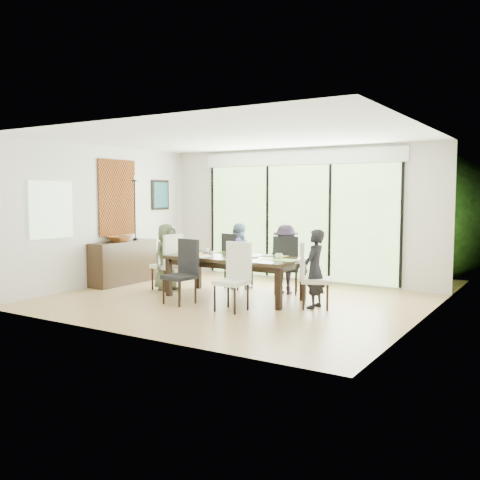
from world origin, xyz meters
The scene contains 62 objects.
floor centered at (0.00, 0.00, -0.01)m, with size 6.00×5.00×0.01m, color olive.
ceiling centered at (0.00, 0.00, 2.71)m, with size 6.00×5.00×0.01m, color white.
wall_back centered at (0.00, 2.51, 1.35)m, with size 6.00×0.02×2.70m, color beige.
wall_front centered at (0.00, -2.51, 1.35)m, with size 6.00×0.02×2.70m, color silver.
wall_left centered at (-3.01, 0.00, 1.35)m, with size 0.02×5.00×2.70m, color beige.
wall_right centered at (3.01, 0.00, 1.35)m, with size 0.02×5.00×2.70m, color beige.
glass_doors centered at (0.00, 2.47, 1.20)m, with size 4.20×0.02×2.30m, color #598C3F.
blinds_header centered at (0.00, 2.46, 2.50)m, with size 4.40×0.06×0.28m, color white.
mullion_a centered at (-2.10, 2.46, 1.20)m, with size 0.05×0.04×2.30m, color black.
mullion_b centered at (-0.70, 2.46, 1.20)m, with size 0.05×0.04×2.30m, color black.
mullion_c centered at (0.70, 2.46, 1.20)m, with size 0.05×0.04×2.30m, color black.
mullion_d centered at (2.10, 2.46, 1.20)m, with size 0.05×0.04×2.30m, color black.
side_window centered at (-2.97, -1.20, 1.50)m, with size 0.02×0.90×1.00m, color #8CAD7F.
deck centered at (0.00, 3.40, -0.05)m, with size 6.00×1.80×0.10m, color brown.
rail_top centered at (0.00, 4.20, 0.55)m, with size 6.00×0.08×0.06m, color #543324.
foliage_left centered at (-1.80, 5.20, 1.44)m, with size 3.20×3.20×3.20m, color #14380F.
foliage_mid centered at (0.40, 5.80, 1.80)m, with size 4.00×4.00×4.00m, color #14380F.
foliage_right centered at (2.20, 5.00, 1.26)m, with size 2.80×2.80×2.80m, color #14380F.
foliage_far centered at (-0.60, 6.50, 1.62)m, with size 3.60×3.60×3.60m, color #14380F.
table_top centered at (-0.10, 0.23, 0.69)m, with size 2.29×1.05×0.06m, color black.
table_apron centered at (-0.10, 0.23, 0.60)m, with size 2.10×0.86×0.10m, color black.
table_leg_fl centered at (-1.18, -0.20, 0.33)m, with size 0.09×0.09×0.66m, color black.
table_leg_fr centered at (0.98, -0.20, 0.33)m, with size 0.09×0.09×0.66m, color black.
table_leg_bl centered at (-1.18, 0.66, 0.33)m, with size 0.09×0.09×0.66m, color black.
table_leg_br centered at (0.98, 0.66, 0.33)m, with size 0.09×0.09×0.66m, color black.
chair_left_end centered at (-1.60, 0.23, 0.52)m, with size 0.44×0.44×1.05m, color silver, non-canonical shape.
chair_right_end centered at (1.40, 0.23, 0.52)m, with size 0.44×0.44×1.05m, color beige, non-canonical shape.
chair_far_left centered at (-0.55, 1.08, 0.52)m, with size 0.44×0.44×1.05m, color black, non-canonical shape.
chair_far_right centered at (0.45, 1.08, 0.52)m, with size 0.44×0.44×1.05m, color black, non-canonical shape.
chair_near_left centered at (-0.60, -0.64, 0.52)m, with size 0.44×0.44×1.05m, color black, non-canonical shape.
chair_near_right centered at (0.40, -0.64, 0.52)m, with size 0.44×0.44×1.05m, color white, non-canonical shape.
person_left_end centered at (-1.58, 0.23, 0.62)m, with size 0.57×0.36×1.23m, color #485538.
person_right_end centered at (1.38, 0.23, 0.62)m, with size 0.57×0.36×1.23m, color black.
person_far_left centered at (-0.55, 1.06, 0.62)m, with size 0.57×0.36×1.23m, color #7697AA.
person_far_right centered at (0.45, 1.06, 0.62)m, with size 0.57×0.36×1.23m, color #271E2E.
placemat_left centered at (-1.05, 0.23, 0.72)m, with size 0.42×0.31×0.01m, color #85AC3D.
placemat_right centered at (0.85, 0.23, 0.72)m, with size 0.42×0.31×0.01m, color #78AA3D.
placemat_far_l centered at (-0.55, 0.63, 0.72)m, with size 0.42×0.31×0.01m, color #7DB13F.
placemat_far_r centered at (0.45, 0.63, 0.72)m, with size 0.42×0.31×0.01m, color #95AE3E.
placemat_paper centered at (-0.65, -0.07, 0.72)m, with size 0.42×0.31×0.01m, color white.
tablet_far_l centered at (-0.45, 0.58, 0.73)m, with size 0.25×0.17×0.01m, color black.
tablet_far_r centered at (0.40, 0.58, 0.73)m, with size 0.23×0.16×0.01m, color black.
papers centered at (0.60, 0.18, 0.72)m, with size 0.29×0.21×0.00m, color white.
platter_base centered at (-0.65, -0.07, 0.73)m, with size 0.25×0.25×0.02m, color white.
platter_snacks centered at (-0.65, -0.07, 0.75)m, with size 0.19×0.19×0.01m, color orange.
vase centered at (-0.05, 0.28, 0.77)m, with size 0.08×0.08×0.11m, color silver.
hyacinth_stems centered at (-0.05, 0.28, 0.89)m, with size 0.04×0.04×0.15m, color #337226.
hyacinth_blooms centered at (-0.05, 0.28, 0.98)m, with size 0.10×0.10×0.10m, color #584EC3.
laptop centered at (-0.95, 0.13, 0.73)m, with size 0.31×0.20×0.02m, color silver.
cup_a centered at (-0.80, 0.38, 0.76)m, with size 0.12×0.12×0.09m, color white.
cup_b centered at (0.05, 0.13, 0.76)m, with size 0.10×0.10×0.09m, color white.
cup_c centered at (0.70, 0.33, 0.76)m, with size 0.12×0.12×0.09m, color white.
book centered at (0.15, 0.28, 0.72)m, with size 0.16×0.21×0.02m, color white.
sideboard centered at (-2.76, 0.32, 0.42)m, with size 0.42×1.50×0.84m, color black.
bowl centered at (-2.76, 0.22, 0.90)m, with size 0.45×0.45×0.11m, color brown.
candlestick_base centered at (-2.76, 0.67, 0.86)m, with size 0.09×0.09×0.04m, color black.
candlestick_shaft centered at (-2.76, 0.67, 1.45)m, with size 0.02×0.02×1.17m, color black.
candlestick_pan centered at (-2.76, 0.67, 2.03)m, with size 0.09×0.09×0.03m, color black.
candle centered at (-2.76, 0.67, 2.09)m, with size 0.03×0.03×0.09m, color silver.
tapestry centered at (-2.97, 0.40, 1.70)m, with size 0.02×1.00×1.50m, color #8B3E14.
art_frame centered at (-2.97, 1.70, 1.75)m, with size 0.03×0.55×0.65m, color black.
art_canvas centered at (-2.95, 1.70, 1.75)m, with size 0.01×0.45×0.55m, color #17414A.
Camera 1 is at (4.74, -7.35, 1.78)m, focal length 40.00 mm.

